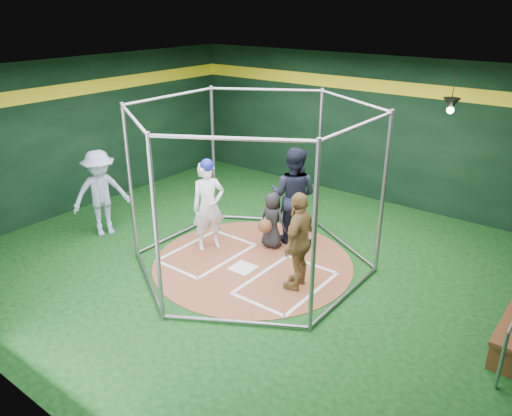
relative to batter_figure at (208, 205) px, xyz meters
The scene contains 12 objects.
room_shell 1.35m from the batter_figure, ahead, with size 10.10×9.10×3.53m.
clay_disc 1.43m from the batter_figure, ahead, with size 3.80×3.80×0.01m, color brown.
home_plate 1.44m from the batter_figure, 13.94° to the right, with size 0.43×0.43×0.01m, color white.
batter_box_left 0.96m from the batter_figure, 59.09° to the right, with size 1.17×1.77×0.01m.
batter_box_right 2.24m from the batter_figure, ahead, with size 1.17×1.77×0.01m.
batting_cage 1.22m from the batter_figure, ahead, with size 4.05×4.67×3.00m.
pendant_lamp_near 5.22m from the batter_figure, 47.91° to the left, with size 0.34×0.34×0.90m.
batter_figure is the anchor object (origin of this frame).
visitor_leopard 2.23m from the batter_figure, ahead, with size 1.03×0.43×1.75m, color #AE864A.
catcher_figure 1.30m from the batter_figure, 38.95° to the left, with size 0.57×0.58×1.16m.
umpire 1.72m from the batter_figure, 47.98° to the left, with size 0.97×0.76×2.00m, color black.
bystander_blue 2.40m from the batter_figure, 158.75° to the right, with size 1.19×0.68×1.84m, color #8B9DB8.
Camera 1 is at (5.18, -6.63, 4.63)m, focal length 35.00 mm.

